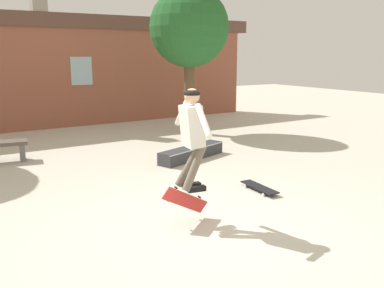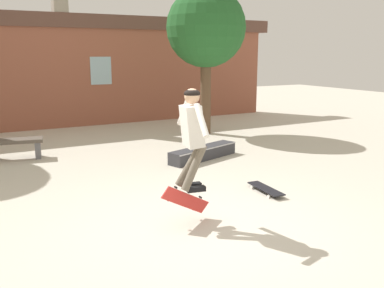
{
  "view_description": "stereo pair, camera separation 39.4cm",
  "coord_description": "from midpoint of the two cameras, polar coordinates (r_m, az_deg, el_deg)",
  "views": [
    {
      "loc": [
        -3.16,
        -4.67,
        2.39
      ],
      "look_at": [
        -0.1,
        0.15,
        1.16
      ],
      "focal_mm": 40.0,
      "sensor_mm": 36.0,
      "label": 1
    },
    {
      "loc": [
        -2.82,
        -4.87,
        2.39
      ],
      "look_at": [
        -0.1,
        0.15,
        1.16
      ],
      "focal_mm": 40.0,
      "sensor_mm": 36.0,
      "label": 2
    }
  ],
  "objects": [
    {
      "name": "park_bench",
      "position": [
        10.44,
        -22.83,
        -0.17
      ],
      "size": [
        1.73,
        0.73,
        0.47
      ],
      "rotation": [
        0.0,
        0.0,
        -0.18
      ],
      "color": "brown",
      "rests_on": "ground_plane"
    },
    {
      "name": "building_backdrop",
      "position": [
        14.39,
        -16.67,
        9.62
      ],
      "size": [
        16.21,
        0.52,
        4.72
      ],
      "color": "#93513D",
      "rests_on": "ground_plane"
    },
    {
      "name": "ground_plane",
      "position": [
        6.12,
        3.42,
        -10.9
      ],
      "size": [
        40.0,
        40.0,
        0.0
      ],
      "primitive_type": "plane",
      "color": "beige"
    },
    {
      "name": "skater",
      "position": [
        5.8,
        1.96,
        1.79
      ],
      "size": [
        0.44,
        1.15,
        1.41
      ],
      "rotation": [
        0.0,
        0.0,
        -0.16
      ],
      "color": "silver"
    },
    {
      "name": "tree_right",
      "position": [
        12.72,
        2.8,
        15.14
      ],
      "size": [
        2.3,
        2.3,
        4.25
      ],
      "color": "brown",
      "rests_on": "ground_plane"
    },
    {
      "name": "skateboard_resting",
      "position": [
        7.61,
        11.28,
        -5.87
      ],
      "size": [
        0.29,
        0.87,
        0.08
      ],
      "rotation": [
        0.0,
        0.0,
        4.64
      ],
      "color": "black",
      "rests_on": "ground_plane"
    },
    {
      "name": "skate_ledge",
      "position": [
        9.77,
        2.66,
        -1.2
      ],
      "size": [
        1.92,
        0.97,
        0.28
      ],
      "rotation": [
        0.0,
        0.0,
        0.32
      ],
      "color": "#38383D",
      "rests_on": "ground_plane"
    },
    {
      "name": "skateboard_flipping",
      "position": [
        6.1,
        1.0,
        -7.5
      ],
      "size": [
        0.78,
        0.2,
        0.54
      ],
      "rotation": [
        0.0,
        0.0,
        0.12
      ],
      "color": "red"
    }
  ]
}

